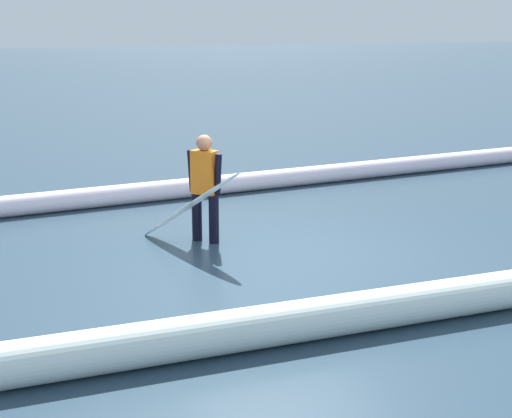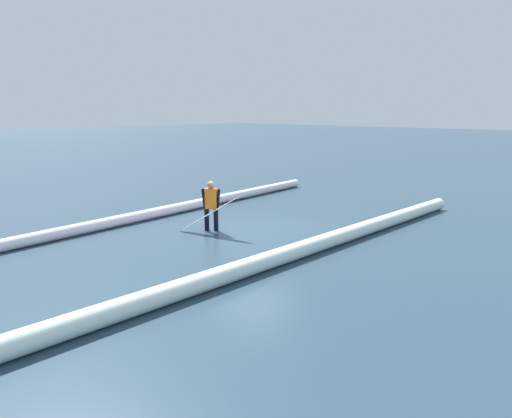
# 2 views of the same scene
# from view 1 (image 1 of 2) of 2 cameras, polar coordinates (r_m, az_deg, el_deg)

# --- Properties ---
(ground_plane) EXTENTS (160.29, 160.29, 0.00)m
(ground_plane) POSITION_cam_1_polar(r_m,az_deg,el_deg) (10.21, 2.53, -3.32)
(ground_plane) COLOR #263C4C
(surfer) EXTENTS (0.37, 0.51, 1.50)m
(surfer) POSITION_cam_1_polar(r_m,az_deg,el_deg) (10.59, -3.80, 1.95)
(surfer) COLOR black
(surfer) RESTS_ON ground_plane
(surfboard) EXTENTS (1.01, 1.83, 1.20)m
(surfboard) POSITION_cam_1_polar(r_m,az_deg,el_deg) (10.33, -4.96, 0.22)
(surfboard) COLOR white
(surfboard) RESTS_ON ground_plane
(wave_crest_foreground) EXTENTS (17.80, 1.62, 0.34)m
(wave_crest_foreground) POSITION_cam_1_polar(r_m,az_deg,el_deg) (13.06, -9.88, 1.05)
(wave_crest_foreground) COLOR white
(wave_crest_foreground) RESTS_ON ground_plane
(wave_crest_midground) EXTENTS (17.58, 0.79, 0.40)m
(wave_crest_midground) POSITION_cam_1_polar(r_m,az_deg,el_deg) (7.19, -2.60, -9.12)
(wave_crest_midground) COLOR white
(wave_crest_midground) RESTS_ON ground_plane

